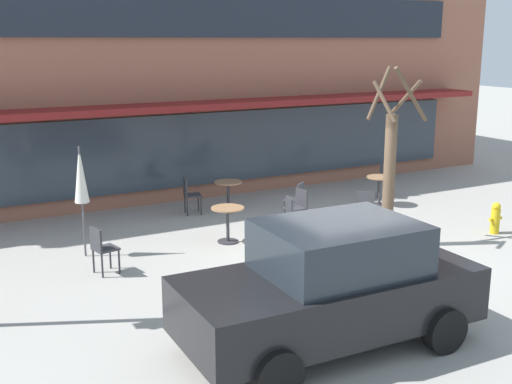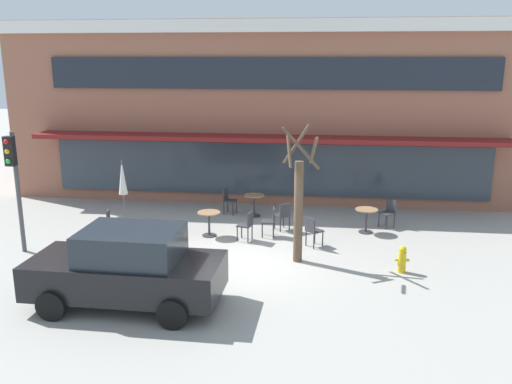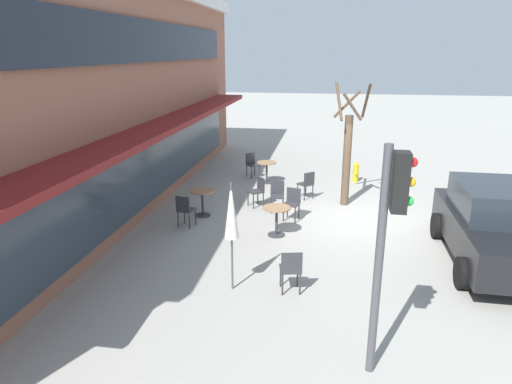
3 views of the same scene
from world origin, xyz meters
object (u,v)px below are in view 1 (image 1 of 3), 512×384
(cafe_chair_1, at_px, (285,214))
(fire_hydrant, at_px, (495,218))
(cafe_chair_4, at_px, (102,247))
(cafe_table_streetside, at_px, (228,219))
(cafe_chair_5, at_px, (386,178))
(street_tree, at_px, (390,169))
(cafe_chair_6, at_px, (298,205))
(cafe_chair_0, at_px, (190,193))
(cafe_chair_2, at_px, (366,206))
(patio_umbrella_green_folded, at_px, (81,176))
(cafe_table_by_tree, at_px, (228,191))
(cafe_table_near_wall, at_px, (380,186))
(cafe_chair_3, at_px, (296,198))
(parked_sedan, at_px, (332,285))

(cafe_chair_1, relative_size, fire_hydrant, 1.26)
(cafe_chair_4, distance_m, fire_hydrant, 8.46)
(cafe_table_streetside, xyz_separation_m, cafe_chair_5, (5.55, 1.57, 0.01))
(street_tree, bearing_deg, cafe_chair_6, 115.12)
(cafe_chair_0, xyz_separation_m, fire_hydrant, (5.30, -4.70, -0.17))
(cafe_chair_2, height_order, street_tree, street_tree)
(cafe_chair_1, bearing_deg, patio_umbrella_green_folded, 168.44)
(cafe_table_by_tree, bearing_deg, cafe_chair_0, 167.44)
(cafe_table_near_wall, height_order, street_tree, street_tree)
(cafe_chair_0, bearing_deg, cafe_chair_5, -9.35)
(cafe_chair_0, distance_m, cafe_chair_2, 4.28)
(cafe_table_near_wall, xyz_separation_m, cafe_chair_6, (-2.93, -0.71, 0.01))
(cafe_chair_1, bearing_deg, cafe_chair_6, 37.39)
(cafe_chair_2, xyz_separation_m, cafe_chair_4, (-6.00, -0.01, 0.00))
(cafe_table_by_tree, xyz_separation_m, cafe_chair_6, (0.75, -2.05, 0.01))
(cafe_chair_4, distance_m, cafe_chair_6, 4.77)
(cafe_table_by_tree, relative_size, cafe_chair_3, 0.85)
(street_tree, relative_size, fire_hydrant, 5.24)
(cafe_chair_0, bearing_deg, street_tree, -58.27)
(parked_sedan, bearing_deg, cafe_chair_6, 62.47)
(cafe_chair_3, height_order, fire_hydrant, cafe_chair_3)
(cafe_chair_5, bearing_deg, cafe_chair_0, 170.65)
(cafe_chair_3, xyz_separation_m, cafe_chair_5, (3.34, 0.75, 0.00))
(cafe_table_streetside, relative_size, cafe_chair_4, 0.85)
(street_tree, xyz_separation_m, fire_hydrant, (2.67, -0.45, -1.28))
(cafe_chair_6, bearing_deg, cafe_chair_5, 20.47)
(cafe_table_near_wall, distance_m, cafe_chair_5, 1.01)
(cafe_chair_0, bearing_deg, cafe_chair_3, -38.56)
(cafe_table_streetside, relative_size, street_tree, 0.21)
(cafe_table_streetside, distance_m, patio_umbrella_green_folded, 3.13)
(cafe_table_near_wall, xyz_separation_m, street_tree, (-2.00, -2.70, 1.12))
(parked_sedan, bearing_deg, cafe_chair_0, 82.62)
(fire_hydrant, bearing_deg, cafe_chair_2, 144.57)
(cafe_chair_4, relative_size, parked_sedan, 0.21)
(cafe_chair_5, xyz_separation_m, cafe_chair_6, (-3.69, -1.38, 0.00))
(cafe_chair_6, relative_size, fire_hydrant, 1.26)
(cafe_chair_2, distance_m, fire_hydrant, 2.83)
(cafe_chair_5, xyz_separation_m, parked_sedan, (-6.34, -6.46, 0.35))
(cafe_chair_0, height_order, cafe_chair_3, same)
(cafe_table_by_tree, distance_m, cafe_chair_4, 4.88)
(cafe_chair_2, xyz_separation_m, parked_sedan, (-3.95, -4.28, 0.35))
(cafe_chair_6, xyz_separation_m, fire_hydrant, (3.60, -2.43, -0.17))
(cafe_chair_0, relative_size, fire_hydrant, 1.26)
(cafe_chair_1, xyz_separation_m, fire_hydrant, (4.25, -1.94, -0.17))
(cafe_chair_4, bearing_deg, cafe_table_streetside, 12.12)
(patio_umbrella_green_folded, xyz_separation_m, cafe_chair_2, (6.03, -1.14, -1.10))
(cafe_table_near_wall, bearing_deg, street_tree, -126.61)
(cafe_chair_3, height_order, parked_sedan, parked_sedan)
(cafe_chair_6, bearing_deg, patio_umbrella_green_folded, 175.88)
(cafe_table_by_tree, height_order, street_tree, street_tree)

